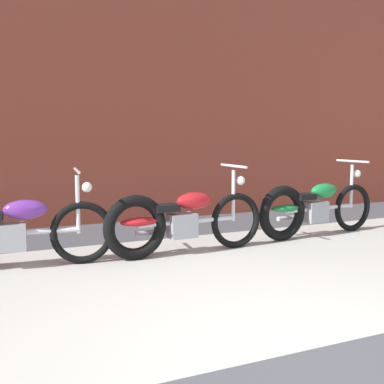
{
  "coord_description": "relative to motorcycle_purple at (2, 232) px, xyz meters",
  "views": [
    {
      "loc": [
        -1.8,
        -2.39,
        1.39
      ],
      "look_at": [
        0.37,
        2.45,
        0.75
      ],
      "focal_mm": 44.89,
      "sensor_mm": 36.0,
      "label": 1
    }
  ],
  "objects": [
    {
      "name": "motorcycle_purple",
      "position": [
        0.0,
        0.0,
        0.0
      ],
      "size": [
        2.0,
        0.61,
        1.03
      ],
      "rotation": [
        0.0,
        0.0,
        -0.12
      ],
      "color": "black",
      "rests_on": "ground"
    },
    {
      "name": "motorcycle_red",
      "position": [
        1.86,
        -0.16,
        0.0
      ],
      "size": [
        2.01,
        0.58,
        1.03
      ],
      "rotation": [
        0.0,
        0.0,
        0.03
      ],
      "color": "black",
      "rests_on": "ground"
    },
    {
      "name": "ground_plane",
      "position": [
        1.61,
        -2.8,
        -0.4
      ],
      "size": [
        80.0,
        80.0,
        0.0
      ],
      "primitive_type": "plane",
      "color": "#47474C"
    },
    {
      "name": "sidewalk_slab",
      "position": [
        1.61,
        -1.05,
        -0.4
      ],
      "size": [
        36.0,
        3.5,
        0.01
      ],
      "primitive_type": "cube",
      "color": "#B2ADA3",
      "rests_on": "ground"
    },
    {
      "name": "motorcycle_green",
      "position": [
        3.91,
        0.02,
        0.0
      ],
      "size": [
        2.01,
        0.58,
        1.03
      ],
      "rotation": [
        0.0,
        0.0,
        0.09
      ],
      "color": "black",
      "rests_on": "ground"
    },
    {
      "name": "brick_building_wall",
      "position": [
        1.61,
        2.4,
        1.9
      ],
      "size": [
        36.0,
        0.5,
        4.6
      ],
      "primitive_type": "cube",
      "color": "brown",
      "rests_on": "ground"
    }
  ]
}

